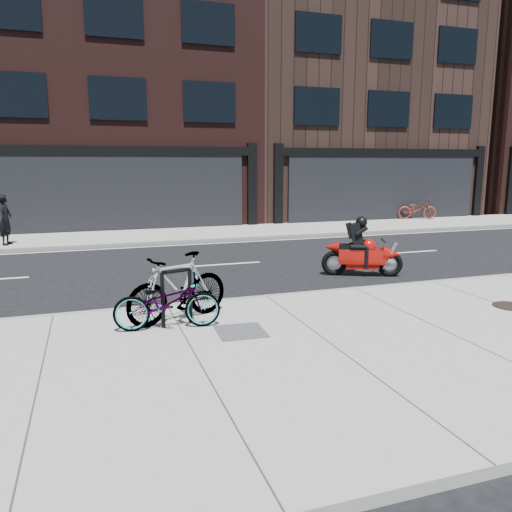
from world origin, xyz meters
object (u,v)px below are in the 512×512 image
object	(u,v)px
bicycle_front	(167,302)
pedestrian	(5,220)
utility_grate	(241,331)
bike_rack	(177,292)
bicycle_rear	(178,287)
manhole_cover	(511,306)
motorcycle	(366,252)
bicycle_far	(417,209)

from	to	relation	value
bicycle_front	pedestrian	world-z (taller)	pedestrian
pedestrian	utility_grate	xyz separation A→B (m)	(4.79, -10.64, -0.82)
bike_rack	utility_grate	world-z (taller)	bike_rack
bicycle_rear	manhole_cover	distance (m)	6.17
motorcycle	manhole_cover	size ratio (longest dim) A/B	2.84
bike_rack	motorcycle	world-z (taller)	motorcycle
bike_rack	motorcycle	distance (m)	5.83
bicycle_rear	bicycle_far	xyz separation A→B (m)	(13.50, 11.97, -0.10)
bicycle_front	motorcycle	world-z (taller)	motorcycle
bike_rack	bicycle_front	distance (m)	0.25
motorcycle	pedestrian	bearing A→B (deg)	165.98
pedestrian	bicycle_rear	bearing A→B (deg)	-144.04
bicycle_front	pedestrian	distance (m)	10.79
bike_rack	manhole_cover	size ratio (longest dim) A/B	1.43
motorcycle	bicycle_rear	bearing A→B (deg)	-129.20
bicycle_rear	manhole_cover	size ratio (longest dim) A/B	2.91
bicycle_front	bicycle_rear	xyz separation A→B (m)	(0.24, 0.38, 0.13)
bike_rack	utility_grate	size ratio (longest dim) A/B	1.26
bicycle_far	manhole_cover	xyz separation A→B (m)	(-7.47, -13.12, -0.47)
pedestrian	motorcycle	bearing A→B (deg)	-114.85
utility_grate	bicycle_rear	bearing A→B (deg)	132.31
bicycle_rear	bicycle_far	size ratio (longest dim) A/B	1.06
motorcycle	utility_grate	distance (m)	5.47
pedestrian	bicycle_front	bearing A→B (deg)	-146.00
motorcycle	manhole_cover	xyz separation A→B (m)	(0.95, -3.65, -0.47)
bicycle_front	bicycle_far	distance (m)	18.48
pedestrian	manhole_cover	xyz separation A→B (m)	(10.00, -10.89, -0.82)
bicycle_front	bicycle_far	xyz separation A→B (m)	(13.75, 12.35, 0.03)
bike_rack	pedestrian	xyz separation A→B (m)	(-3.90, 9.97, 0.27)
bicycle_rear	bicycle_far	world-z (taller)	bicycle_rear
bicycle_rear	bicycle_far	distance (m)	18.04
manhole_cover	bicycle_far	bearing A→B (deg)	60.34
bicycle_front	bicycle_rear	distance (m)	0.47
bike_rack	manhole_cover	distance (m)	6.19
bicycle_front	motorcycle	xyz separation A→B (m)	(5.33, 2.88, 0.03)
bicycle_rear	pedestrian	xyz separation A→B (m)	(-3.96, 9.74, 0.25)
bike_rack	pedestrian	bearing A→B (deg)	111.35
bicycle_far	motorcycle	bearing A→B (deg)	157.31
pedestrian	utility_grate	size ratio (longest dim) A/B	2.20
bicycle_rear	motorcycle	bearing A→B (deg)	93.93
bicycle_rear	motorcycle	xyz separation A→B (m)	(5.08, 2.50, -0.10)
bike_rack	bicycle_rear	bearing A→B (deg)	74.48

